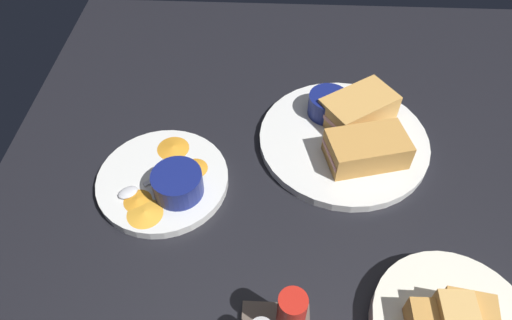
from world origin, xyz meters
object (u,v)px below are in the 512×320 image
at_px(sandwich_half_far, 358,108).
at_px(spoon_by_dark_ramekin, 342,132).
at_px(ramekin_light_gravy, 177,183).
at_px(spoon_by_gravy_ramekin, 136,189).
at_px(plate_sandwich_main, 343,140).
at_px(plate_chips_companion, 163,180).
at_px(ramekin_dark_sauce, 328,104).
at_px(sandwich_half_near, 367,149).

distance_m(sandwich_half_far, spoon_by_dark_ramekin, 0.05).
bearing_deg(ramekin_light_gravy, spoon_by_gravy_ramekin, 1.11).
relative_size(plate_sandwich_main, spoon_by_gravy_ramekin, 3.43).
height_order(plate_chips_companion, spoon_by_gravy_ramekin, spoon_by_gravy_ramekin).
xyz_separation_m(plate_sandwich_main, ramekin_dark_sauce, (0.03, -0.06, 0.03)).
bearing_deg(spoon_by_gravy_ramekin, sandwich_half_far, -153.61).
bearing_deg(ramekin_dark_sauce, plate_chips_companion, 30.80).
bearing_deg(plate_chips_companion, ramekin_dark_sauce, -149.20).
xyz_separation_m(sandwich_half_far, plate_chips_companion, (0.33, 0.16, -0.03)).
height_order(ramekin_dark_sauce, spoon_by_dark_ramekin, ramekin_dark_sauce).
xyz_separation_m(plate_sandwich_main, spoon_by_gravy_ramekin, (0.34, 0.13, 0.01)).
relative_size(plate_sandwich_main, ramekin_dark_sauce, 4.08).
xyz_separation_m(sandwich_half_far, spoon_by_dark_ramekin, (0.03, 0.04, -0.02)).
bearing_deg(ramekin_light_gravy, plate_chips_companion, -39.81).
bearing_deg(sandwich_half_near, spoon_by_dark_ramekin, -59.29).
bearing_deg(sandwich_half_far, sandwich_half_near, 92.46).
relative_size(spoon_by_dark_ramekin, spoon_by_gravy_ramekin, 1.10).
bearing_deg(sandwich_half_far, spoon_by_dark_ramekin, 53.87).
bearing_deg(plate_sandwich_main, plate_chips_companion, 18.86).
bearing_deg(spoon_by_gravy_ramekin, ramekin_dark_sauce, -148.38).
bearing_deg(spoon_by_gravy_ramekin, plate_chips_companion, -142.70).
xyz_separation_m(sandwich_half_near, plate_chips_companion, (0.34, 0.06, -0.03)).
distance_m(spoon_by_dark_ramekin, ramekin_light_gravy, 0.31).
relative_size(sandwich_half_far, ramekin_light_gravy, 1.88).
relative_size(sandwich_half_near, sandwich_half_far, 0.97).
relative_size(ramekin_dark_sauce, plate_chips_companion, 0.34).
bearing_deg(ramekin_dark_sauce, sandwich_half_near, 117.58).
height_order(sandwich_half_near, spoon_by_dark_ramekin, sandwich_half_near).
bearing_deg(ramekin_dark_sauce, ramekin_light_gravy, 38.10).
height_order(sandwich_half_far, plate_chips_companion, sandwich_half_far).
bearing_deg(plate_chips_companion, plate_sandwich_main, -161.14).
bearing_deg(spoon_by_gravy_ramekin, sandwich_half_near, -167.20).
bearing_deg(sandwich_half_far, ramekin_dark_sauce, -12.07).
bearing_deg(sandwich_half_near, plate_sandwich_main, -57.54).
relative_size(sandwich_half_near, plate_chips_companion, 0.67).
relative_size(sandwich_half_far, ramekin_dark_sauce, 2.05).
height_order(ramekin_dark_sauce, spoon_by_gravy_ramekin, ramekin_dark_sauce).
bearing_deg(sandwich_half_far, plate_sandwich_main, 62.46).
bearing_deg(spoon_by_dark_ramekin, ramekin_dark_sauce, -66.08).
bearing_deg(ramekin_light_gravy, plate_sandwich_main, -154.31).
xyz_separation_m(plate_chips_companion, spoon_by_gravy_ramekin, (0.04, 0.03, 0.01)).
xyz_separation_m(sandwich_half_near, spoon_by_gravy_ramekin, (0.37, 0.08, -0.02)).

